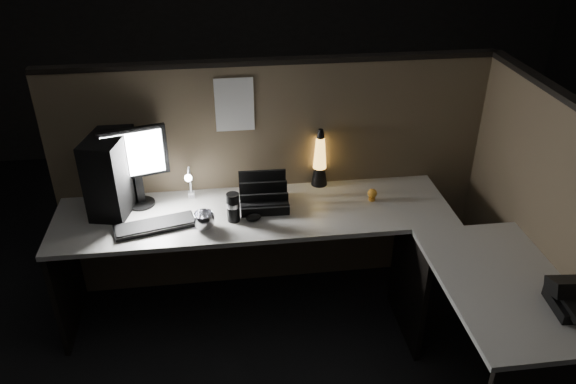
{
  "coord_description": "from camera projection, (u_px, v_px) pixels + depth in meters",
  "views": [
    {
      "loc": [
        -0.31,
        -2.17,
        2.46
      ],
      "look_at": [
        0.01,
        0.35,
        0.99
      ],
      "focal_mm": 35.0,
      "sensor_mm": 36.0,
      "label": 1
    }
  ],
  "objects": [
    {
      "name": "floor",
      "position": [
        293.0,
        377.0,
        3.13
      ],
      "size": [
        6.0,
        6.0,
        0.0
      ],
      "primitive_type": "plane",
      "color": "black",
      "rests_on": "ground"
    },
    {
      "name": "room_shell",
      "position": [
        295.0,
        103.0,
        2.32
      ],
      "size": [
        6.0,
        6.0,
        6.0
      ],
      "color": "silver",
      "rests_on": "ground"
    },
    {
      "name": "partition_back",
      "position": [
        274.0,
        180.0,
        3.55
      ],
      "size": [
        2.66,
        0.06,
        1.5
      ],
      "primitive_type": "cube",
      "color": "brown",
      "rests_on": "ground"
    },
    {
      "name": "partition_right",
      "position": [
        539.0,
        239.0,
        2.99
      ],
      "size": [
        0.06,
        1.66,
        1.5
      ],
      "primitive_type": "cube",
      "color": "brown",
      "rests_on": "ground"
    },
    {
      "name": "desk",
      "position": [
        320.0,
        264.0,
        3.07
      ],
      "size": [
        2.6,
        1.6,
        0.73
      ],
      "color": "#B3AFA9",
      "rests_on": "ground"
    },
    {
      "name": "pc_tower",
      "position": [
        114.0,
        170.0,
        3.21
      ],
      "size": [
        0.29,
        0.47,
        0.46
      ],
      "primitive_type": "cube",
      "rotation": [
        0.0,
        0.0,
        -0.23
      ],
      "color": "black",
      "rests_on": "desk"
    },
    {
      "name": "monitor",
      "position": [
        135.0,
        159.0,
        3.19
      ],
      "size": [
        0.37,
        0.16,
        0.48
      ],
      "rotation": [
        0.0,
        0.0,
        0.27
      ],
      "color": "black",
      "rests_on": "desk"
    },
    {
      "name": "keyboard",
      "position": [
        155.0,
        226.0,
        3.11
      ],
      "size": [
        0.46,
        0.25,
        0.02
      ],
      "primitive_type": "cube",
      "rotation": [
        0.0,
        0.0,
        0.24
      ],
      "color": "black",
      "rests_on": "desk"
    },
    {
      "name": "mouse",
      "position": [
        253.0,
        217.0,
        3.17
      ],
      "size": [
        0.1,
        0.08,
        0.03
      ],
      "primitive_type": "ellipsoid",
      "rotation": [
        0.0,
        0.0,
        0.24
      ],
      "color": "black",
      "rests_on": "desk"
    },
    {
      "name": "clip_lamp",
      "position": [
        190.0,
        183.0,
        3.29
      ],
      "size": [
        0.04,
        0.17,
        0.22
      ],
      "color": "silver",
      "rests_on": "desk"
    },
    {
      "name": "organizer",
      "position": [
        264.0,
        197.0,
        3.3
      ],
      "size": [
        0.28,
        0.25,
        0.21
      ],
      "rotation": [
        0.0,
        0.0,
        -0.02
      ],
      "color": "black",
      "rests_on": "desk"
    },
    {
      "name": "lava_lamp",
      "position": [
        320.0,
        162.0,
        3.46
      ],
      "size": [
        0.1,
        0.1,
        0.38
      ],
      "color": "black",
      "rests_on": "desk"
    },
    {
      "name": "travel_mug",
      "position": [
        233.0,
        207.0,
        3.14
      ],
      "size": [
        0.08,
        0.08,
        0.17
      ],
      "primitive_type": "cylinder",
      "color": "black",
      "rests_on": "desk"
    },
    {
      "name": "steel_mug",
      "position": [
        204.0,
        221.0,
        3.09
      ],
      "size": [
        0.15,
        0.15,
        0.09
      ],
      "primitive_type": "imported",
      "rotation": [
        0.0,
        0.0,
        -0.25
      ],
      "color": "silver",
      "rests_on": "desk"
    },
    {
      "name": "figurine",
      "position": [
        372.0,
        193.0,
        3.35
      ],
      "size": [
        0.06,
        0.06,
        0.06
      ],
      "primitive_type": "sphere",
      "color": "orange",
      "rests_on": "desk"
    },
    {
      "name": "pinned_paper",
      "position": [
        234.0,
        105.0,
        3.23
      ],
      "size": [
        0.22,
        0.0,
        0.32
      ],
      "primitive_type": "cube",
      "color": "white",
      "rests_on": "partition_back"
    }
  ]
}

